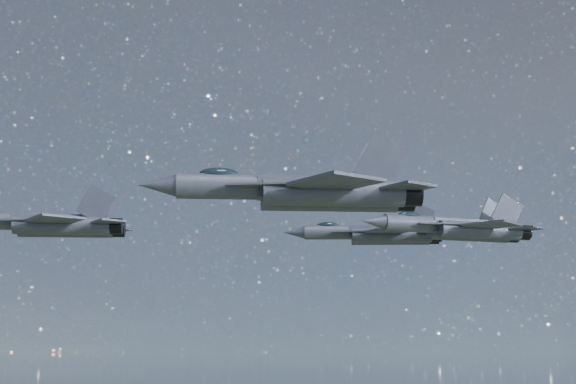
{
  "coord_description": "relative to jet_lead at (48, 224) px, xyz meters",
  "views": [
    {
      "loc": [
        -2.7,
        -68.94,
        131.53
      ],
      "look_at": [
        -1.49,
        1.97,
        144.46
      ],
      "focal_mm": 55.0,
      "sensor_mm": 36.0,
      "label": 1
    }
  ],
  "objects": [
    {
      "name": "jet_right",
      "position": [
        21.49,
        -20.31,
        -0.8
      ],
      "size": [
        18.47,
        13.04,
        4.68
      ],
      "rotation": [
        0.0,
        0.0,
        0.06
      ],
      "color": "#393C47"
    },
    {
      "name": "jet_slot",
      "position": [
        35.14,
        -1.65,
        -0.52
      ],
      "size": [
        15.79,
        10.63,
        3.98
      ],
      "rotation": [
        0.0,
        0.0,
        0.3
      ],
      "color": "#393C47"
    },
    {
      "name": "jet_left",
      "position": [
        29.0,
        5.91,
        -0.02
      ],
      "size": [
        15.14,
        10.71,
        3.84
      ],
      "rotation": [
        0.0,
        0.0,
        -0.05
      ],
      "color": "#393C47"
    },
    {
      "name": "jet_lead",
      "position": [
        0.0,
        0.0,
        0.0
      ],
      "size": [
        16.93,
        11.98,
        4.29
      ],
      "rotation": [
        0.0,
        0.0,
        0.05
      ],
      "color": "#393C47"
    }
  ]
}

